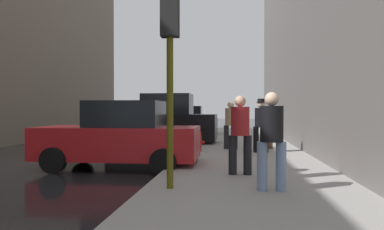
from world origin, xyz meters
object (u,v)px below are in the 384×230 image
(pedestrian_in_tan_coat, at_px, (231,122))
(pedestrian_in_jeans, at_px, (272,136))
(parked_red_hatchback, at_px, (120,136))
(parked_black_suv, at_px, (164,122))
(parked_dark_green_sedan, at_px, (183,122))
(traffic_light, at_px, (170,42))
(fire_hydrant, at_px, (198,141))
(pedestrian_with_fedora, at_px, (261,123))
(duffel_bag, at_px, (268,144))
(pedestrian_in_red_jacket, at_px, (240,131))

(pedestrian_in_tan_coat, xyz_separation_m, pedestrian_in_jeans, (0.75, -7.00, 0.00))
(parked_red_hatchback, xyz_separation_m, parked_black_suv, (-0.00, 6.32, 0.18))
(parked_dark_green_sedan, xyz_separation_m, traffic_light, (1.85, -15.51, 1.91))
(parked_black_suv, bearing_deg, fire_hydrant, -61.59)
(pedestrian_in_jeans, height_order, pedestrian_with_fedora, pedestrian_with_fedora)
(parked_red_hatchback, distance_m, parked_dark_green_sedan, 12.47)
(parked_black_suv, xyz_separation_m, pedestrian_in_tan_coat, (2.89, -2.40, 0.07))
(pedestrian_in_tan_coat, height_order, duffel_bag, pedestrian_in_tan_coat)
(parked_red_hatchback, xyz_separation_m, pedestrian_in_tan_coat, (2.89, 3.93, 0.26))
(parked_black_suv, distance_m, pedestrian_in_red_jacket, 8.41)
(pedestrian_with_fedora, bearing_deg, duffel_bag, 76.24)
(parked_black_suv, distance_m, fire_hydrant, 3.83)
(traffic_light, xyz_separation_m, pedestrian_in_red_jacket, (1.27, 1.55, -1.65))
(traffic_light, xyz_separation_m, pedestrian_in_tan_coat, (1.03, 6.96, -1.65))
(fire_hydrant, xyz_separation_m, pedestrian_in_jeans, (1.83, -6.06, 0.61))
(parked_black_suv, height_order, duffel_bag, parked_black_suv)
(parked_black_suv, bearing_deg, duffel_bag, -25.47)
(parked_red_hatchback, distance_m, parked_black_suv, 6.33)
(parked_dark_green_sedan, xyz_separation_m, pedestrian_in_red_jacket, (3.13, -13.95, 0.26))
(pedestrian_in_red_jacket, bearing_deg, parked_red_hatchback, 154.67)
(pedestrian_in_jeans, bearing_deg, parked_black_suv, 111.18)
(parked_red_hatchback, bearing_deg, pedestrian_in_red_jacket, -25.33)
(parked_black_suv, xyz_separation_m, fire_hydrant, (1.80, -3.33, -0.54))
(parked_red_hatchback, height_order, parked_dark_green_sedan, same)
(parked_dark_green_sedan, xyz_separation_m, pedestrian_in_tan_coat, (2.89, -8.55, 0.26))
(pedestrian_in_jeans, bearing_deg, pedestrian_in_tan_coat, 96.13)
(traffic_light, bearing_deg, pedestrian_in_jeans, -1.18)
(pedestrian_with_fedora, height_order, pedestrian_in_red_jacket, pedestrian_with_fedora)
(parked_black_suv, relative_size, fire_hydrant, 6.56)
(parked_dark_green_sedan, relative_size, pedestrian_in_tan_coat, 2.49)
(parked_black_suv, height_order, traffic_light, traffic_light)
(pedestrian_in_tan_coat, distance_m, pedestrian_in_jeans, 7.04)
(pedestrian_in_tan_coat, distance_m, pedestrian_with_fedora, 1.45)
(pedestrian_in_red_jacket, bearing_deg, duffel_bag, 79.14)
(parked_dark_green_sedan, distance_m, pedestrian_in_red_jacket, 14.30)
(pedestrian_in_tan_coat, bearing_deg, fire_hydrant, -139.17)
(parked_red_hatchback, bearing_deg, duffel_bag, 45.46)
(parked_dark_green_sedan, bearing_deg, pedestrian_with_fedora, -67.96)
(fire_hydrant, relative_size, traffic_light, 0.20)
(parked_dark_green_sedan, bearing_deg, parked_red_hatchback, -90.00)
(fire_hydrant, distance_m, pedestrian_in_red_jacket, 4.70)
(parked_black_suv, relative_size, pedestrian_in_red_jacket, 2.70)
(pedestrian_in_jeans, xyz_separation_m, pedestrian_in_red_jacket, (-0.51, 1.59, 0.00))
(parked_dark_green_sedan, height_order, traffic_light, traffic_light)
(parked_red_hatchback, distance_m, pedestrian_in_jeans, 4.77)
(traffic_light, xyz_separation_m, pedestrian_in_jeans, (1.78, -0.04, -1.65))
(parked_dark_green_sedan, bearing_deg, fire_hydrant, -79.23)
(parked_black_suv, bearing_deg, pedestrian_in_tan_coat, -39.70)
(pedestrian_in_red_jacket, height_order, duffel_bag, pedestrian_in_red_jacket)
(parked_dark_green_sedan, bearing_deg, parked_black_suv, -90.00)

